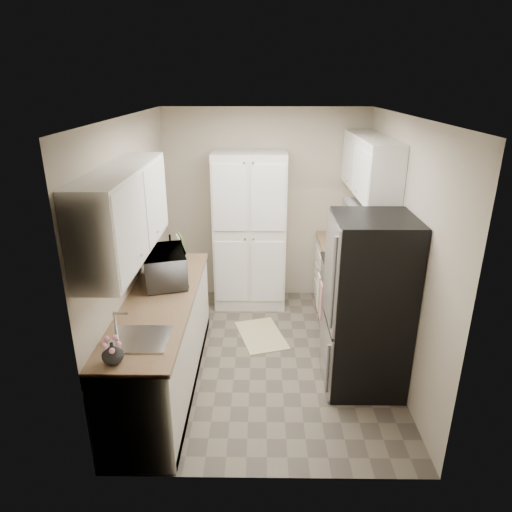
{
  "coord_description": "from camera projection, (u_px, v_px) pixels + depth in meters",
  "views": [
    {
      "loc": [
        -0.05,
        -4.2,
        2.8
      ],
      "look_at": [
        -0.11,
        0.15,
        1.12
      ],
      "focal_mm": 32.0,
      "sensor_mm": 36.0,
      "label": 1
    }
  ],
  "objects": [
    {
      "name": "countertop_right",
      "position": [
        344.0,
        243.0,
        5.7
      ],
      "size": [
        0.63,
        0.83,
        0.04
      ],
      "primitive_type": "cube",
      "color": "#846647",
      "rests_on": "base_cabinet_right"
    },
    {
      "name": "cutting_board",
      "position": [
        183.0,
        246.0,
        5.13
      ],
      "size": [
        0.09,
        0.21,
        0.27
      ],
      "primitive_type": "cube",
      "rotation": [
        0.0,
        0.0,
        0.35
      ],
      "color": "#538C38",
      "rests_on": "countertop_left"
    },
    {
      "name": "microwave",
      "position": [
        165.0,
        267.0,
        4.49
      ],
      "size": [
        0.55,
        0.68,
        0.33
      ],
      "primitive_type": "imported",
      "rotation": [
        0.0,
        0.0,
        1.86
      ],
      "color": "silver",
      "rests_on": "countertop_left"
    },
    {
      "name": "electric_range",
      "position": [
        353.0,
        302.0,
        5.11
      ],
      "size": [
        0.71,
        0.78,
        1.13
      ],
      "color": "#B7B7BC",
      "rests_on": "ground"
    },
    {
      "name": "wine_bottle",
      "position": [
        171.0,
        249.0,
        5.0
      ],
      "size": [
        0.07,
        0.07,
        0.28
      ],
      "primitive_type": "cylinder",
      "color": "black",
      "rests_on": "countertop_left"
    },
    {
      "name": "toaster_oven",
      "position": [
        354.0,
        233.0,
        5.63
      ],
      "size": [
        0.4,
        0.46,
        0.23
      ],
      "primitive_type": "cube",
      "rotation": [
        0.0,
        0.0,
        -0.27
      ],
      "color": "#A3A4A7",
      "rests_on": "countertop_right"
    },
    {
      "name": "base_cabinet_right",
      "position": [
        342.0,
        276.0,
        5.87
      ],
      "size": [
        0.6,
        0.8,
        0.88
      ],
      "primitive_type": "cube",
      "color": "silver",
      "rests_on": "ground"
    },
    {
      "name": "fruit_basket",
      "position": [
        354.0,
        220.0,
        5.57
      ],
      "size": [
        0.29,
        0.29,
        0.11
      ],
      "primitive_type": null,
      "rotation": [
        0.0,
        0.0,
        -0.12
      ],
      "color": "red",
      "rests_on": "toaster_oven"
    },
    {
      "name": "ground",
      "position": [
        266.0,
        357.0,
        4.93
      ],
      "size": [
        3.2,
        3.2,
        0.0
      ],
      "primitive_type": "plane",
      "color": "#665B4C",
      "rests_on": "ground"
    },
    {
      "name": "kitchen_mat",
      "position": [
        261.0,
        335.0,
        5.34
      ],
      "size": [
        0.66,
        0.85,
        0.01
      ],
      "primitive_type": "cube",
      "rotation": [
        0.0,
        0.0,
        0.29
      ],
      "color": "beige",
      "rests_on": "ground"
    },
    {
      "name": "base_cabinet_left",
      "position": [
        163.0,
        343.0,
        4.38
      ],
      "size": [
        0.6,
        2.3,
        0.88
      ],
      "primitive_type": "cube",
      "color": "silver",
      "rests_on": "ground"
    },
    {
      "name": "room_shell",
      "position": [
        265.0,
        212.0,
        4.33
      ],
      "size": [
        2.64,
        3.24,
        2.52
      ],
      "color": "beige",
      "rests_on": "ground"
    },
    {
      "name": "countertop_left",
      "position": [
        160.0,
        300.0,
        4.21
      ],
      "size": [
        0.63,
        2.33,
        0.04
      ],
      "primitive_type": "cube",
      "color": "#846647",
      "rests_on": "base_cabinet_left"
    },
    {
      "name": "refrigerator",
      "position": [
        368.0,
        305.0,
        4.23
      ],
      "size": [
        0.7,
        0.72,
        1.7
      ],
      "primitive_type": "cube",
      "color": "#B7B7BC",
      "rests_on": "ground"
    },
    {
      "name": "pantry_cabinet",
      "position": [
        250.0,
        231.0,
        5.8
      ],
      "size": [
        0.9,
        0.55,
        2.0
      ],
      "primitive_type": "cube",
      "color": "silver",
      "rests_on": "ground"
    },
    {
      "name": "flower_vase",
      "position": [
        113.0,
        353.0,
        3.22
      ],
      "size": [
        0.18,
        0.18,
        0.16
      ],
      "primitive_type": "imported",
      "rotation": [
        0.0,
        0.0,
        0.17
      ],
      "color": "white",
      "rests_on": "countertop_left"
    }
  ]
}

